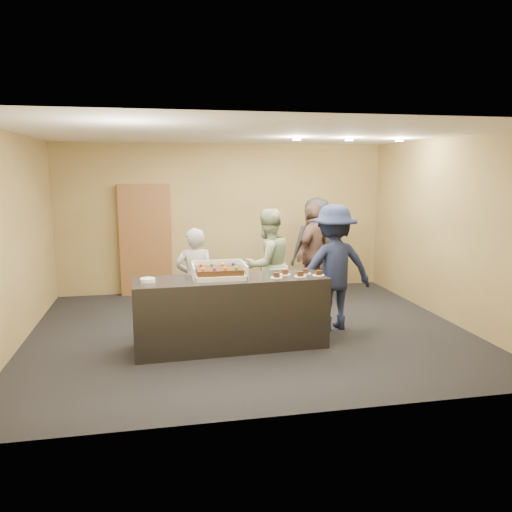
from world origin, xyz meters
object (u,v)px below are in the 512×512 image
Objects in this scene: person_server_grey at (195,280)px; person_sage_man at (267,265)px; sheet_cake at (219,271)px; person_brown_extra at (313,254)px; person_navy_man at (333,267)px; cake_box at (219,274)px; storage_cabinet at (145,240)px; person_dark_suit at (316,247)px; serving_counter at (231,313)px; plate_stack at (148,280)px.

person_sage_man reaches higher than person_server_grey.
sheet_cake is 0.33× the size of person_brown_extra.
cake_box is at bearing 13.50° from person_navy_man.
cake_box is at bearing -72.39° from storage_cabinet.
sheet_cake is 0.32× the size of person_dark_suit.
person_dark_suit reaches higher than person_server_grey.
person_server_grey is 2.76m from person_dark_suit.
sheet_cake is at bearing 112.04° from person_server_grey.
person_navy_man reaches higher than sheet_cake.
person_sage_man is at bearing -47.67° from storage_cabinet.
sheet_cake is at bearing 46.65° from person_dark_suit.
person_dark_suit is at bearing -156.33° from person_sage_man.
person_brown_extra is 0.96× the size of person_dark_suit.
person_server_grey is at bearing 116.59° from serving_counter.
person_server_grey is at bearing 49.98° from plate_stack.
plate_stack is at bearing 9.54° from person_navy_man.
person_brown_extra is (2.06, 1.18, 0.11)m from person_server_grey.
person_sage_man reaches higher than cake_box.
person_brown_extra is at bearing 46.17° from serving_counter.
storage_cabinet is at bearing 107.67° from serving_counter.
plate_stack is at bearing 179.64° from serving_counter.
cake_box reaches higher than sheet_cake.
person_dark_suit is (1.16, 1.24, 0.05)m from person_sage_man.
person_navy_man is (1.67, 0.47, -0.07)m from cake_box.
cake_box is 0.87m from plate_stack.
person_navy_man reaches higher than cake_box.
person_brown_extra is at bearing -162.43° from person_sage_man.
sheet_cake is 0.80m from person_server_grey.
person_navy_man is (0.83, -0.55, 0.04)m from person_sage_man.
plate_stack is at bearing -176.24° from cake_box.
person_sage_man reaches higher than serving_counter.
sheet_cake is 0.87m from plate_stack.
sheet_cake is 0.34× the size of person_sage_man.
person_navy_man is 1.40m from person_brown_extra.
person_navy_man is (2.62, -2.52, -0.11)m from storage_cabinet.
person_server_grey is 0.86× the size of person_brown_extra.
person_server_grey is at bearing 109.30° from sheet_cake.
sheet_cake reaches higher than serving_counter.
person_sage_man is 0.99× the size of person_brown_extra.
person_dark_suit is at bearing -160.49° from person_brown_extra.
serving_counter is 0.57m from sheet_cake.
plate_stack is 2.03m from person_sage_man.
storage_cabinet is (-1.09, 3.02, 0.54)m from serving_counter.
person_brown_extra is (1.67, 1.88, 0.39)m from serving_counter.
storage_cabinet reaches higher than sheet_cake.
person_brown_extra reaches higher than person_sage_man.
storage_cabinet is 1.13× the size of person_dark_suit.
plate_stack is (0.08, -3.05, -0.07)m from storage_cabinet.
storage_cabinet is at bearing -70.36° from person_server_grey.
person_navy_man reaches higher than person_server_grey.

